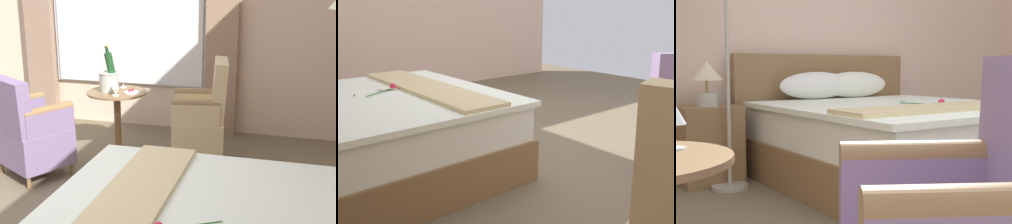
# 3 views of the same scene
# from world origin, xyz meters

# --- Properties ---
(wall_headboard_side) EXTENTS (6.22, 0.12, 3.08)m
(wall_headboard_side) POSITION_xyz_m (0.00, 2.95, 1.54)
(wall_headboard_side) COLOR beige
(wall_headboard_side) RESTS_ON ground
(bed) EXTENTS (1.87, 2.12, 1.04)m
(bed) POSITION_xyz_m (0.25, 1.79, 0.35)
(bed) COLOR olive
(bed) RESTS_ON ground
(nightstand) EXTENTS (0.49, 0.41, 0.62)m
(nightstand) POSITION_xyz_m (-0.96, 2.60, 0.31)
(nightstand) COLOR olive
(nightstand) RESTS_ON ground
(bedside_lamp) EXTENTS (0.26, 0.26, 0.36)m
(bedside_lamp) POSITION_xyz_m (-0.97, 2.60, 0.85)
(bedside_lamp) COLOR #B8B9AD
(bedside_lamp) RESTS_ON nightstand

